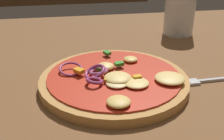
# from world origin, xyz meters

# --- Properties ---
(dining_table) EXTENTS (1.28, 1.08, 0.03)m
(dining_table) POSITION_xyz_m (0.00, 0.00, 0.02)
(dining_table) COLOR brown
(dining_table) RESTS_ON ground
(pizza) EXTENTS (0.26, 0.26, 0.04)m
(pizza) POSITION_xyz_m (0.01, 0.03, 0.04)
(pizza) COLOR tan
(pizza) RESTS_ON dining_table
(fork) EXTENTS (0.17, 0.02, 0.01)m
(fork) POSITION_xyz_m (0.19, 0.01, 0.03)
(fork) COLOR silver
(fork) RESTS_ON dining_table
(beer_glass) EXTENTS (0.08, 0.08, 0.13)m
(beer_glass) POSITION_xyz_m (0.24, 0.29, 0.09)
(beer_glass) COLOR silver
(beer_glass) RESTS_ON dining_table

